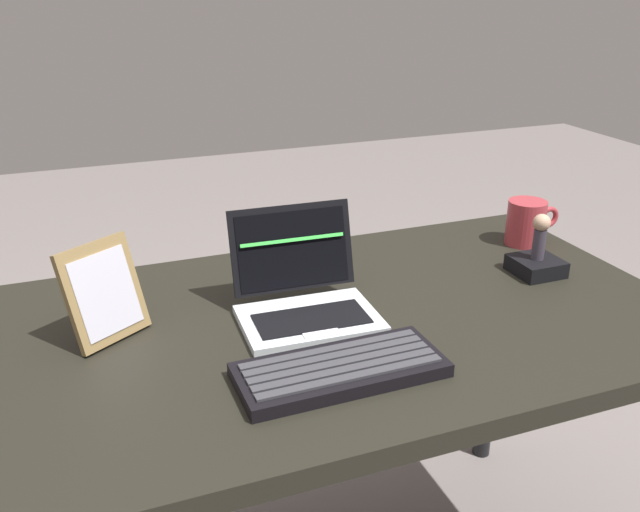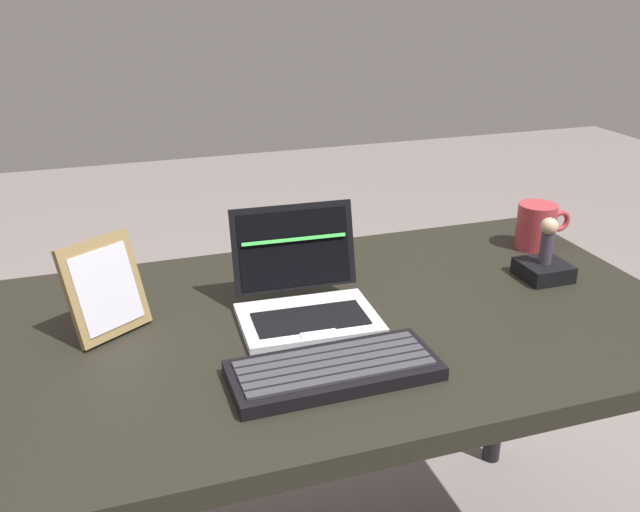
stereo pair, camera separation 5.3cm
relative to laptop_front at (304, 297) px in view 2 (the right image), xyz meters
name	(u,v)px [view 2 (the right image)]	position (x,y,z in m)	size (l,w,h in m)	color
desk	(289,358)	(-0.04, -0.02, -0.11)	(1.47, 0.74, 0.71)	black
laptop_front	(304,297)	(0.00, 0.00, 0.00)	(0.25, 0.23, 0.19)	silver
external_keyboard	(334,370)	(-0.02, -0.21, -0.03)	(0.33, 0.14, 0.03)	black
photo_frame	(105,288)	(-0.34, 0.05, 0.05)	(0.15, 0.12, 0.17)	olive
figurine_stand	(543,270)	(0.52, 0.01, -0.02)	(0.09, 0.09, 0.03)	black
figurine	(548,237)	(0.52, 0.01, 0.05)	(0.04, 0.04, 0.10)	#3B3541
coffee_mug	(537,226)	(0.60, 0.16, 0.01)	(0.13, 0.09, 0.10)	#A9343C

